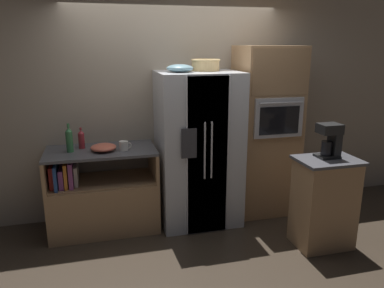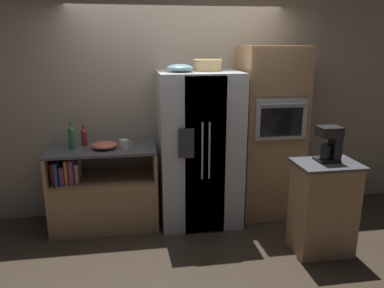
# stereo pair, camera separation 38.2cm
# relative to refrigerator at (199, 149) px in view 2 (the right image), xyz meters

# --- Properties ---
(ground_plane) EXTENTS (20.00, 20.00, 0.00)m
(ground_plane) POSITION_rel_refrigerator_xyz_m (-0.20, -0.04, -0.89)
(ground_plane) COLOR #382D23
(wall_back) EXTENTS (12.00, 0.06, 2.80)m
(wall_back) POSITION_rel_refrigerator_xyz_m (-0.20, 0.41, 0.51)
(wall_back) COLOR tan
(wall_back) RESTS_ON ground_plane
(counter_left) EXTENTS (1.20, 0.65, 0.94)m
(counter_left) POSITION_rel_refrigerator_xyz_m (-1.12, 0.05, -0.53)
(counter_left) COLOR #A87F56
(counter_left) RESTS_ON ground_plane
(refrigerator) EXTENTS (0.92, 0.78, 1.78)m
(refrigerator) POSITION_rel_refrigerator_xyz_m (0.00, 0.00, 0.00)
(refrigerator) COLOR silver
(refrigerator) RESTS_ON ground_plane
(wall_oven) EXTENTS (0.73, 0.67, 2.06)m
(wall_oven) POSITION_rel_refrigerator_xyz_m (0.88, 0.07, 0.14)
(wall_oven) COLOR #A87F56
(wall_oven) RESTS_ON ground_plane
(island_counter) EXTENTS (0.62, 0.45, 0.96)m
(island_counter) POSITION_rel_refrigerator_xyz_m (1.11, -0.91, -0.41)
(island_counter) COLOR #A87F56
(island_counter) RESTS_ON ground_plane
(wicker_basket) EXTENTS (0.33, 0.33, 0.13)m
(wicker_basket) POSITION_rel_refrigerator_xyz_m (0.11, 0.10, 0.96)
(wicker_basket) COLOR tan
(wicker_basket) RESTS_ON refrigerator
(fruit_bowl) EXTENTS (0.29, 0.29, 0.08)m
(fruit_bowl) POSITION_rel_refrigerator_xyz_m (-0.22, -0.03, 0.93)
(fruit_bowl) COLOR #668C99
(fruit_bowl) RESTS_ON refrigerator
(bottle_tall) EXTENTS (0.07, 0.07, 0.31)m
(bottle_tall) POSITION_rel_refrigerator_xyz_m (-1.43, 0.05, 0.19)
(bottle_tall) COLOR #33723F
(bottle_tall) RESTS_ON counter_left
(bottle_short) EXTENTS (0.07, 0.07, 0.24)m
(bottle_short) POSITION_rel_refrigerator_xyz_m (-1.31, 0.16, 0.16)
(bottle_short) COLOR maroon
(bottle_short) RESTS_ON counter_left
(mug) EXTENTS (0.13, 0.10, 0.10)m
(mug) POSITION_rel_refrigerator_xyz_m (-0.86, -0.05, 0.11)
(mug) COLOR silver
(mug) RESTS_ON counter_left
(mixing_bowl) EXTENTS (0.28, 0.28, 0.08)m
(mixing_bowl) POSITION_rel_refrigerator_xyz_m (-1.08, -0.01, 0.09)
(mixing_bowl) COLOR #DB664C
(mixing_bowl) RESTS_ON counter_left
(coffee_maker) EXTENTS (0.22, 0.18, 0.35)m
(coffee_maker) POSITION_rel_refrigerator_xyz_m (1.15, -0.86, 0.26)
(coffee_maker) COLOR black
(coffee_maker) RESTS_ON island_counter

